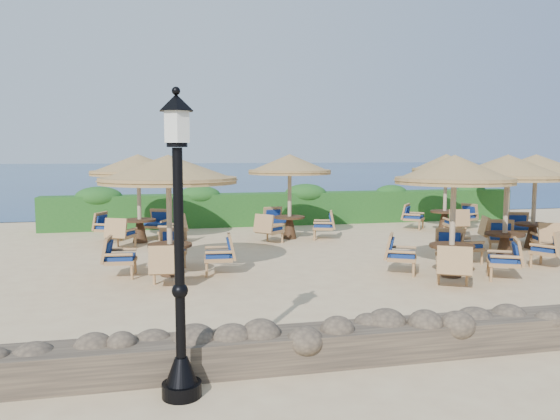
% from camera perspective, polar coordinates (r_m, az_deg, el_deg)
% --- Properties ---
extents(ground, '(120.00, 120.00, 0.00)m').
position_cam_1_polar(ground, '(13.93, 8.64, -5.23)').
color(ground, '#D9BC89').
rests_on(ground, ground).
extents(sea, '(160.00, 160.00, 0.00)m').
position_cam_1_polar(sea, '(82.90, -9.35, 4.06)').
color(sea, navy).
rests_on(sea, ground).
extents(hedge, '(18.00, 0.90, 1.20)m').
position_cam_1_polar(hedge, '(20.64, 1.35, 0.17)').
color(hedge, '#184917').
rests_on(hedge, ground).
extents(stone_wall, '(15.00, 0.65, 0.44)m').
position_cam_1_polar(stone_wall, '(8.58, 24.25, -11.30)').
color(stone_wall, brown).
rests_on(stone_wall, ground).
extents(lamp_post, '(0.44, 0.44, 3.31)m').
position_cam_1_polar(lamp_post, '(6.02, -10.48, -5.05)').
color(lamp_post, black).
rests_on(lamp_post, ground).
extents(extra_parasol, '(2.30, 2.30, 2.41)m').
position_cam_1_polar(extra_parasol, '(22.03, 22.86, 4.17)').
color(extra_parasol, tan).
rests_on(extra_parasol, ground).
extents(cafe_set_0, '(3.02, 3.02, 2.65)m').
position_cam_1_polar(cafe_set_0, '(12.07, -11.55, 1.99)').
color(cafe_set_0, tan).
rests_on(cafe_set_0, ground).
extents(cafe_set_1, '(2.80, 2.80, 2.65)m').
position_cam_1_polar(cafe_set_1, '(12.31, 17.67, 1.33)').
color(cafe_set_1, tan).
rests_on(cafe_set_1, ground).
extents(cafe_set_2, '(2.80, 2.79, 2.65)m').
position_cam_1_polar(cafe_set_2, '(14.58, 22.63, 2.45)').
color(cafe_set_2, tan).
rests_on(cafe_set_2, ground).
extents(cafe_set_3, '(2.85, 2.85, 2.65)m').
position_cam_1_polar(cafe_set_3, '(16.80, -14.56, 2.88)').
color(cafe_set_3, tan).
rests_on(cafe_set_3, ground).
extents(cafe_set_4, '(2.75, 2.75, 2.65)m').
position_cam_1_polar(cafe_set_4, '(17.02, 1.01, 3.20)').
color(cafe_set_4, tan).
rests_on(cafe_set_4, ground).
extents(cafe_set_5, '(2.74, 2.60, 2.65)m').
position_cam_1_polar(cafe_set_5, '(19.51, 16.92, 3.04)').
color(cafe_set_5, tan).
rests_on(cafe_set_5, ground).
extents(cafe_set_6, '(2.88, 2.88, 2.65)m').
position_cam_1_polar(cafe_set_6, '(16.89, 25.10, 2.54)').
color(cafe_set_6, tan).
rests_on(cafe_set_6, ground).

